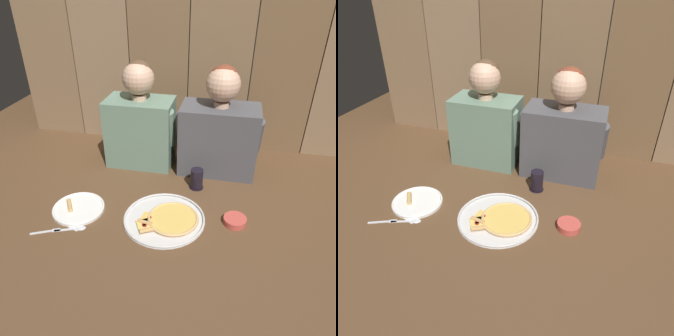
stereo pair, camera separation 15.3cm
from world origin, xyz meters
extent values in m
plane|color=brown|center=(0.00, 0.00, 0.00)|extent=(3.20, 3.20, 0.00)
cylinder|color=silver|center=(0.02, -0.07, 0.00)|extent=(0.38, 0.38, 0.01)
torus|color=silver|center=(0.02, -0.07, 0.01)|extent=(0.38, 0.38, 0.01)
cylinder|color=#B23823|center=(0.07, -0.07, 0.01)|extent=(0.23, 0.23, 0.00)
cylinder|color=#EABC56|center=(0.07, -0.07, 0.01)|extent=(0.22, 0.22, 0.01)
torus|color=tan|center=(0.07, -0.07, 0.01)|extent=(0.24, 0.24, 0.01)
cube|color=#EABC56|center=(-0.05, -0.09, 0.01)|extent=(0.08, 0.08, 0.01)
cylinder|color=tan|center=(-0.05, -0.12, 0.02)|extent=(0.07, 0.03, 0.02)
cylinder|color=#A3281E|center=(-0.04, -0.09, 0.02)|extent=(0.02, 0.02, 0.00)
cube|color=#EFC660|center=(-0.05, -0.14, 0.01)|extent=(0.09, 0.10, 0.01)
cylinder|color=tan|center=(-0.03, -0.17, 0.02)|extent=(0.06, 0.05, 0.02)
cylinder|color=#A3281E|center=(-0.05, -0.14, 0.02)|extent=(0.02, 0.02, 0.00)
cylinder|color=#A3281E|center=(-0.05, -0.14, 0.02)|extent=(0.02, 0.02, 0.00)
cylinder|color=white|center=(-0.40, -0.08, 0.01)|extent=(0.25, 0.25, 0.01)
torus|color=white|center=(-0.40, -0.08, 0.01)|extent=(0.25, 0.25, 0.01)
cylinder|color=tan|center=(-0.44, -0.09, 0.02)|extent=(0.06, 0.08, 0.02)
cylinder|color=black|center=(0.14, 0.22, 0.00)|extent=(0.08, 0.08, 0.01)
cylinder|color=black|center=(0.14, 0.22, 0.06)|extent=(0.07, 0.07, 0.10)
cylinder|color=#CC4C42|center=(0.35, -0.03, 0.02)|extent=(0.11, 0.11, 0.03)
cylinder|color=#B23823|center=(0.35, -0.03, 0.02)|extent=(0.08, 0.08, 0.02)
cube|color=silver|center=(-0.49, -0.26, 0.00)|extent=(0.09, 0.05, 0.01)
cube|color=silver|center=(-0.43, -0.24, 0.00)|extent=(0.04, 0.03, 0.01)
cube|color=silver|center=(-0.44, -0.18, 0.00)|extent=(0.09, 0.05, 0.01)
cube|color=silver|center=(-0.37, -0.21, 0.00)|extent=(0.06, 0.04, 0.00)
cube|color=silver|center=(-0.40, -0.23, 0.00)|extent=(0.09, 0.05, 0.01)
ellipsoid|color=silver|center=(-0.33, -0.20, 0.00)|extent=(0.05, 0.04, 0.01)
cube|color=slate|center=(-0.22, 0.43, 0.20)|extent=(0.38, 0.23, 0.39)
cylinder|color=#DBAD8E|center=(-0.22, 0.43, 0.41)|extent=(0.08, 0.08, 0.03)
sphere|color=#DBAD8E|center=(-0.22, 0.43, 0.51)|extent=(0.17, 0.17, 0.17)
sphere|color=brown|center=(-0.22, 0.45, 0.52)|extent=(0.16, 0.16, 0.16)
cylinder|color=slate|center=(-0.39, 0.39, 0.25)|extent=(0.08, 0.14, 0.23)
cylinder|color=slate|center=(-0.06, 0.39, 0.25)|extent=(0.08, 0.12, 0.23)
cube|color=#4C4C51|center=(0.22, 0.43, 0.19)|extent=(0.42, 0.24, 0.38)
cylinder|color=#DBAD8E|center=(0.22, 0.43, 0.40)|extent=(0.08, 0.08, 0.03)
sphere|color=#DBAD8E|center=(0.22, 0.43, 0.50)|extent=(0.18, 0.18, 0.18)
sphere|color=brown|center=(0.22, 0.45, 0.52)|extent=(0.16, 0.16, 0.16)
cylinder|color=#4C4C51|center=(0.03, 0.39, 0.25)|extent=(0.08, 0.12, 0.22)
cylinder|color=#4C4C51|center=(0.41, 0.39, 0.25)|extent=(0.08, 0.14, 0.22)
cube|color=#826445|center=(-0.92, 0.75, 0.56)|extent=(0.36, 0.03, 1.13)
cube|color=#8C6D4F|center=(-0.55, 0.75, 0.56)|extent=(0.36, 0.03, 1.13)
cube|color=brown|center=(-0.18, 0.75, 0.56)|extent=(0.36, 0.03, 1.13)
cube|color=#806143|center=(0.18, 0.75, 0.56)|extent=(0.36, 0.03, 1.13)
cube|color=brown|center=(0.55, 0.75, 0.56)|extent=(0.36, 0.03, 1.13)
camera|label=1|loc=(0.27, -1.18, 0.99)|focal=34.07mm
camera|label=2|loc=(0.42, -1.14, 0.99)|focal=34.07mm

